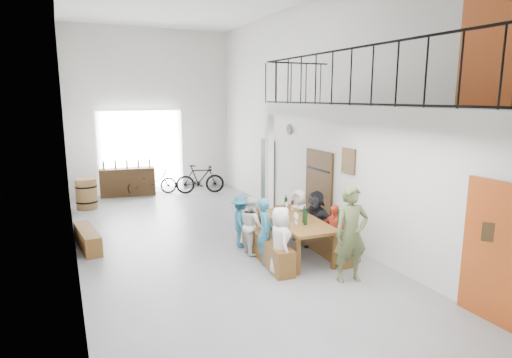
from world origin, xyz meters
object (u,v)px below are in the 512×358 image
oak_barrel (86,194)px  serving_counter (128,182)px  tasting_table (294,222)px  host_standing (351,234)px  side_bench (88,239)px  bicycle_near (152,182)px  bench_inner (266,247)px

oak_barrel → serving_counter: (1.36, 1.26, 0.01)m
tasting_table → host_standing: (0.28, -1.53, 0.16)m
side_bench → oak_barrel: oak_barrel is taller
side_bench → bicycle_near: size_ratio=0.93×
tasting_table → oak_barrel: 6.89m
oak_barrel → bicycle_near: (2.12, 1.04, -0.02)m
oak_barrel → host_standing: 8.35m
tasting_table → bicycle_near: size_ratio=1.39×
oak_barrel → bicycle_near: 2.36m
tasting_table → serving_counter: bearing=112.2°
side_bench → bicycle_near: bearing=63.3°
bicycle_near → serving_counter: bearing=74.1°
serving_counter → tasting_table: bearing=-63.5°
oak_barrel → serving_counter: size_ratio=0.51×
tasting_table → bench_inner: (-0.62, 0.04, -0.45)m
oak_barrel → bicycle_near: size_ratio=0.55×
bicycle_near → oak_barrel: bearing=116.5°
bench_inner → bicycle_near: 6.87m
bench_inner → side_bench: (-3.28, 2.19, -0.04)m
serving_counter → side_bench: bearing=-99.7°
bench_inner → serving_counter: bearing=109.3°
host_standing → side_bench: bearing=147.8°
bench_inner → side_bench: size_ratio=1.45×
serving_counter → bicycle_near: size_ratio=1.07×
side_bench → host_standing: bearing=-41.9°
oak_barrel → serving_counter: bearing=42.8°
bench_inner → serving_counter: 7.23m
side_bench → serving_counter: 5.09m
bench_inner → host_standing: host_standing is taller
serving_counter → host_standing: host_standing is taller
side_bench → bench_inner: bearing=-33.7°
bench_inner → oak_barrel: 6.54m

